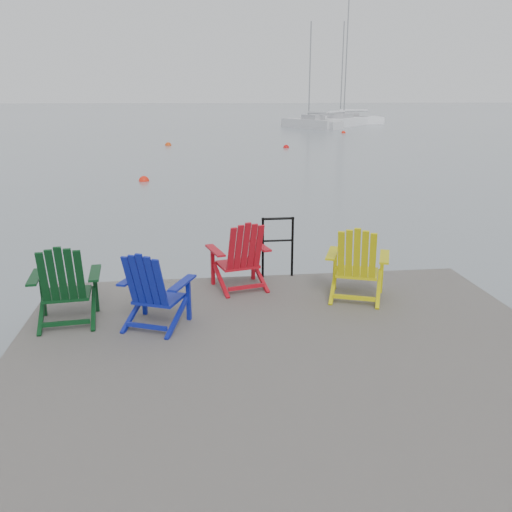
{
  "coord_description": "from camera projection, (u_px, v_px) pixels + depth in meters",
  "views": [
    {
      "loc": [
        -0.99,
        -5.12,
        3.11
      ],
      "look_at": [
        -0.08,
        2.37,
        0.85
      ],
      "focal_mm": 38.0,
      "sensor_mm": 36.0,
      "label": 1
    }
  ],
  "objects": [
    {
      "name": "chair_yellow",
      "position": [
        357.0,
        263.0,
        7.05
      ],
      "size": [
        0.96,
        0.92,
        1.0
      ],
      "rotation": [
        0.0,
        0.0,
        -0.36
      ],
      "color": "#C5BD0A",
      "rests_on": "dock"
    },
    {
      "name": "sailboat_mid",
      "position": [
        342.0,
        122.0,
        55.22
      ],
      "size": [
        7.84,
        9.07,
        13.05
      ],
      "rotation": [
        0.0,
        0.0,
        -0.66
      ],
      "color": "white",
      "rests_on": "ground"
    },
    {
      "name": "buoy_b",
      "position": [
        168.0,
        145.0,
        34.21
      ],
      "size": [
        0.4,
        0.4,
        0.4
      ],
      "primitive_type": "sphere",
      "color": "#D33F0C",
      "rests_on": "ground"
    },
    {
      "name": "handrail",
      "position": [
        278.0,
        241.0,
        7.94
      ],
      "size": [
        0.48,
        0.04,
        0.9
      ],
      "color": "black",
      "rests_on": "dock"
    },
    {
      "name": "buoy_a",
      "position": [
        144.0,
        181.0,
        20.18
      ],
      "size": [
        0.39,
        0.39,
        0.39
      ],
      "primitive_type": "sphere",
      "color": "red",
      "rests_on": "ground"
    },
    {
      "name": "buoy_c",
      "position": [
        286.0,
        148.0,
        32.78
      ],
      "size": [
        0.36,
        0.36,
        0.36
      ],
      "primitive_type": "sphere",
      "color": "red",
      "rests_on": "ground"
    },
    {
      "name": "chair_blue",
      "position": [
        153.0,
        289.0,
        6.2
      ],
      "size": [
        0.91,
        0.88,
        0.94
      ],
      "rotation": [
        0.0,
        0.0,
        -0.41
      ],
      "color": "navy",
      "rests_on": "dock"
    },
    {
      "name": "ground",
      "position": [
        290.0,
        393.0,
        5.88
      ],
      "size": [
        400.0,
        400.0,
        0.0
      ],
      "primitive_type": "plane",
      "color": "slate",
      "rests_on": "ground"
    },
    {
      "name": "sailboat_near",
      "position": [
        311.0,
        124.0,
        52.12
      ],
      "size": [
        4.72,
        7.09,
        9.85
      ],
      "rotation": [
        0.0,
        0.0,
        0.46
      ],
      "color": "silver",
      "rests_on": "ground"
    },
    {
      "name": "chair_red",
      "position": [
        241.0,
        255.0,
        7.43
      ],
      "size": [
        0.9,
        0.85,
        0.98
      ],
      "rotation": [
        0.0,
        0.0,
        0.25
      ],
      "color": "#AB0C18",
      "rests_on": "dock"
    },
    {
      "name": "chair_green",
      "position": [
        65.0,
        284.0,
        6.28
      ],
      "size": [
        0.85,
        0.79,
        0.99
      ],
      "rotation": [
        0.0,
        0.0,
        0.1
      ],
      "color": "black",
      "rests_on": "dock"
    },
    {
      "name": "dock",
      "position": [
        290.0,
        364.0,
        5.78
      ],
      "size": [
        6.0,
        5.0,
        1.4
      ],
      "color": "#2E2B28",
      "rests_on": "ground"
    },
    {
      "name": "buoy_d",
      "position": [
        343.0,
        133.0,
        45.28
      ],
      "size": [
        0.36,
        0.36,
        0.36
      ],
      "primitive_type": "sphere",
      "color": "red",
      "rests_on": "ground"
    },
    {
      "name": "sailboat_far",
      "position": [
        344.0,
        121.0,
        58.91
      ],
      "size": [
        7.68,
        2.1,
        10.67
      ],
      "rotation": [
        0.0,
        0.0,
        1.56
      ],
      "color": "white",
      "rests_on": "ground"
    }
  ]
}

